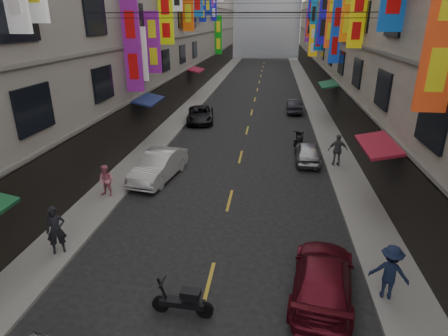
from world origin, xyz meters
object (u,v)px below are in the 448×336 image
(pedestrian_lfar, at_px, (106,181))
(car_right_mid, at_px, (308,152))
(car_left_mid, at_px, (159,166))
(pedestrian_lnear, at_px, (56,230))
(car_right_near, at_px, (323,278))
(car_right_far, at_px, (294,106))
(scooter_crossing, at_px, (183,302))
(pedestrian_rfar, at_px, (338,150))
(scooter_far_right, at_px, (299,138))
(pedestrian_rnear, at_px, (390,272))
(car_left_far, at_px, (200,115))

(pedestrian_lfar, bearing_deg, car_right_mid, 41.96)
(car_left_mid, distance_m, pedestrian_lnear, 7.35)
(car_left_mid, xyz_separation_m, pedestrian_lnear, (-1.56, -7.18, 0.28))
(car_right_near, distance_m, car_right_far, 24.54)
(pedestrian_lfar, bearing_deg, car_right_far, 72.95)
(scooter_crossing, height_order, pedestrian_rfar, pedestrian_rfar)
(scooter_far_right, xyz_separation_m, car_right_near, (-0.18, -15.04, 0.19))
(car_left_mid, height_order, car_right_near, car_left_mid)
(car_right_near, bearing_deg, car_right_mid, -83.37)
(car_right_far, bearing_deg, pedestrian_rnear, 94.30)
(car_right_far, bearing_deg, pedestrian_rfar, 98.00)
(car_right_mid, relative_size, pedestrian_lnear, 2.00)
(scooter_far_right, distance_m, pedestrian_lnear, 16.83)
(scooter_far_right, distance_m, car_left_far, 9.21)
(car_left_far, bearing_deg, car_left_mid, -98.86)
(car_right_mid, height_order, pedestrian_rfar, pedestrian_rfar)
(car_right_mid, bearing_deg, pedestrian_lnear, 49.99)
(pedestrian_lfar, bearing_deg, scooter_crossing, -43.06)
(car_left_mid, height_order, pedestrian_lfar, pedestrian_lfar)
(scooter_crossing, bearing_deg, pedestrian_rnear, -73.55)
(pedestrian_rnear, xyz_separation_m, pedestrian_rfar, (0.17, 11.01, 0.05))
(scooter_far_right, relative_size, pedestrian_lnear, 0.97)
(pedestrian_lnear, bearing_deg, car_right_far, 36.53)
(scooter_far_right, bearing_deg, pedestrian_rnear, 116.21)
(scooter_far_right, height_order, car_right_far, car_right_far)
(car_right_near, height_order, pedestrian_lnear, pedestrian_lnear)
(scooter_far_right, distance_m, car_right_mid, 3.32)
(car_right_near, bearing_deg, car_right_far, -81.71)
(scooter_far_right, bearing_deg, pedestrian_rfar, 134.99)
(car_left_far, xyz_separation_m, pedestrian_lnear, (-1.56, -19.11, 0.39))
(car_left_mid, height_order, car_right_far, car_left_mid)
(car_right_far, distance_m, pedestrian_rfar, 13.61)
(pedestrian_rfar, bearing_deg, car_right_mid, -27.44)
(scooter_crossing, distance_m, car_right_near, 4.22)
(pedestrian_lnear, height_order, pedestrian_rfar, pedestrian_rfar)
(scooter_crossing, relative_size, scooter_far_right, 1.04)
(scooter_far_right, xyz_separation_m, car_right_mid, (0.31, -3.30, 0.17))
(pedestrian_lnear, distance_m, pedestrian_rnear, 11.00)
(car_left_mid, height_order, car_left_far, car_left_mid)
(car_right_near, distance_m, pedestrian_lfar, 10.82)
(car_right_near, xyz_separation_m, car_right_far, (0.32, 24.54, -0.02))
(scooter_crossing, distance_m, pedestrian_rnear, 6.07)
(car_left_far, relative_size, car_right_mid, 1.26)
(pedestrian_rfar, bearing_deg, car_left_far, -47.15)
(pedestrian_lnear, height_order, pedestrian_lfar, pedestrian_lnear)
(scooter_crossing, height_order, scooter_far_right, same)
(car_right_near, xyz_separation_m, car_right_mid, (0.49, 11.74, -0.02))
(car_right_mid, height_order, pedestrian_lfar, pedestrian_lfar)
(car_left_far, height_order, car_right_far, car_left_far)
(car_left_mid, distance_m, car_right_near, 11.09)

